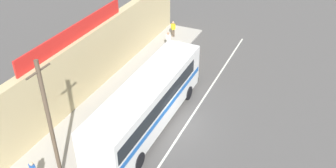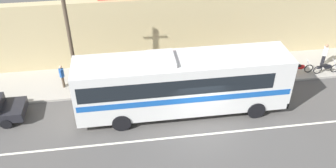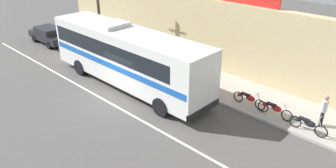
{
  "view_description": "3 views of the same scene",
  "coord_description": "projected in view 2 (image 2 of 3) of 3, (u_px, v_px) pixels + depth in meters",
  "views": [
    {
      "loc": [
        -17.75,
        -7.75,
        15.8
      ],
      "look_at": [
        1.54,
        1.08,
        2.12
      ],
      "focal_mm": 39.3,
      "sensor_mm": 36.0,
      "label": 1
    },
    {
      "loc": [
        -3.96,
        -14.83,
        13.45
      ],
      "look_at": [
        -1.49,
        2.36,
        1.35
      ],
      "focal_mm": 38.22,
      "sensor_mm": 36.0,
      "label": 2
    },
    {
      "loc": [
        13.6,
        -9.97,
        8.91
      ],
      "look_at": [
        2.38,
        1.76,
        1.01
      ],
      "focal_mm": 34.2,
      "sensor_mm": 36.0,
      "label": 3
    }
  ],
  "objects": [
    {
      "name": "ground_plane",
      "position": [
        200.0,
        125.0,
        20.2
      ],
      "size": [
        70.0,
        70.0,
        0.0
      ],
      "primitive_type": "plane",
      "color": "#4F4C49"
    },
    {
      "name": "intercity_bus",
      "position": [
        181.0,
        82.0,
        20.09
      ],
      "size": [
        12.01,
        2.66,
        3.78
      ],
      "color": "silver",
      "rests_on": "ground_plane"
    },
    {
      "name": "motorcycle_red",
      "position": [
        277.0,
        69.0,
        23.97
      ],
      "size": [
        1.96,
        0.56,
        0.94
      ],
      "color": "black",
      "rests_on": "sidewalk_slab"
    },
    {
      "name": "storefront_facade",
      "position": [
        179.0,
        29.0,
        24.8
      ],
      "size": [
        30.0,
        0.7,
        4.8
      ],
      "primitive_type": "cube",
      "color": "tan",
      "rests_on": "ground_plane"
    },
    {
      "name": "motorcycle_blue",
      "position": [
        237.0,
        74.0,
        23.45
      ],
      "size": [
        1.93,
        0.56,
        0.94
      ],
      "color": "black",
      "rests_on": "sidewalk_slab"
    },
    {
      "name": "sidewalk_slab",
      "position": [
        184.0,
        74.0,
        24.38
      ],
      "size": [
        30.0,
        3.6,
        0.14
      ],
      "primitive_type": "cube",
      "color": "#A8A399",
      "rests_on": "ground_plane"
    },
    {
      "name": "motorcycle_orange",
      "position": [
        299.0,
        68.0,
        24.11
      ],
      "size": [
        1.93,
        0.56,
        0.94
      ],
      "color": "black",
      "rests_on": "sidewalk_slab"
    },
    {
      "name": "road_center_stripe",
      "position": [
        203.0,
        135.0,
        19.55
      ],
      "size": [
        30.0,
        0.14,
        0.01
      ],
      "primitive_type": "cube",
      "color": "silver",
      "rests_on": "ground_plane"
    },
    {
      "name": "motorcycle_green",
      "position": [
        326.0,
        68.0,
        24.13
      ],
      "size": [
        1.86,
        0.56,
        0.94
      ],
      "color": "black",
      "rests_on": "sidewalk_slab"
    },
    {
      "name": "pedestrian_far_right",
      "position": [
        62.0,
        75.0,
        22.56
      ],
      "size": [
        0.3,
        0.48,
        1.57
      ],
      "color": "brown",
      "rests_on": "sidewalk_slab"
    },
    {
      "name": "pedestrian_by_curb",
      "position": [
        325.0,
        53.0,
        24.66
      ],
      "size": [
        0.3,
        0.48,
        1.65
      ],
      "color": "black",
      "rests_on": "sidewalk_slab"
    },
    {
      "name": "utility_pole",
      "position": [
        70.0,
        38.0,
        20.24
      ],
      "size": [
        1.6,
        0.22,
        7.48
      ],
      "color": "brown",
      "rests_on": "sidewalk_slab"
    }
  ]
}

